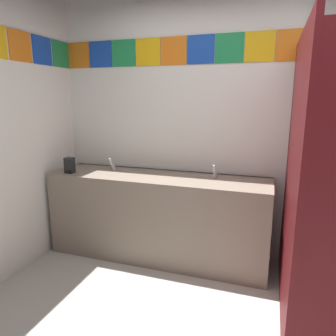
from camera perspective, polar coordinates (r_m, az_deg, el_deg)
name	(u,v)px	position (r m, az deg, el deg)	size (l,w,h in m)	color
wall_back	(241,127)	(3.11, 13.20, 7.32)	(3.76, 0.09, 2.61)	white
vanity_counter	(158,216)	(3.17, -1.87, -8.72)	(2.17, 0.57, 0.84)	gray
faucet_left	(112,165)	(3.33, -10.19, 0.53)	(0.04, 0.10, 0.14)	silver
faucet_right	(214,173)	(2.97, 8.53, -0.86)	(0.04, 0.10, 0.14)	silver
soap_dispenser	(70,165)	(3.30, -17.61, 0.48)	(0.09, 0.09, 0.16)	black
stall_divider	(324,190)	(2.21, 26.72, -3.59)	(0.92, 1.37, 2.04)	maroon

